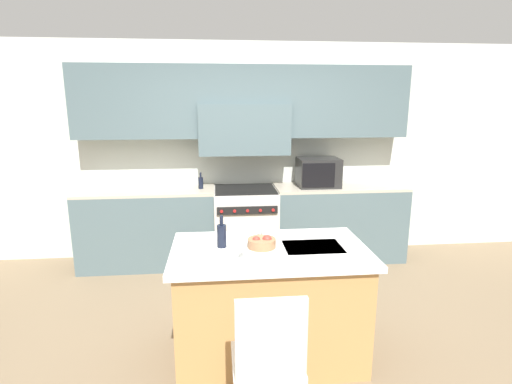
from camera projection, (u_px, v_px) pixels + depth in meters
name	position (u px, v px, depth m)	size (l,w,h in m)	color
ground_plane	(262.00, 349.00, 3.28)	(10.00, 10.00, 0.00)	#7A664C
back_cabinetry	(243.00, 132.00, 4.98)	(10.00, 0.46, 2.70)	silver
back_counter	(245.00, 225.00, 4.99)	(3.99, 0.62, 0.95)	#4C6066
range_stove	(245.00, 225.00, 4.97)	(0.76, 0.70, 0.94)	beige
microwave	(318.00, 172.00, 4.93)	(0.50, 0.41, 0.35)	black
kitchen_island	(269.00, 302.00, 3.12)	(1.48, 0.87, 0.90)	#B7844C
island_chair	(269.00, 357.00, 2.32)	(0.42, 0.40, 0.96)	beige
wine_bottle	(222.00, 235.00, 3.02)	(0.07, 0.07, 0.25)	black
wine_glass_near	(243.00, 244.00, 2.78)	(0.07, 0.07, 0.17)	white
wine_glass_far	(261.00, 225.00, 3.20)	(0.07, 0.07, 0.17)	white
fruit_bowl	(262.00, 242.00, 3.03)	(0.22, 0.22, 0.09)	#996B47
oil_bottle_on_counter	(201.00, 182.00, 4.82)	(0.06, 0.06, 0.20)	black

